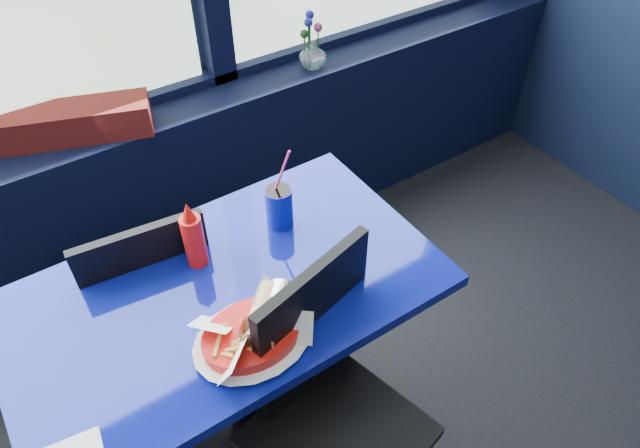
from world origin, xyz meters
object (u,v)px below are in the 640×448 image
(ketchup_bottle, at_px, (193,237))
(soda_cup, at_px, (279,206))
(near_table, at_px, (231,327))
(chair_near_back, at_px, (145,293))
(planter_box, at_px, (64,123))
(chair_near_front, at_px, (328,396))
(flower_vase, at_px, (313,51))
(food_basket, at_px, (254,332))

(ketchup_bottle, height_order, soda_cup, soda_cup)
(near_table, xyz_separation_m, chair_near_back, (-0.16, 0.32, -0.06))
(planter_box, relative_size, ketchup_bottle, 2.60)
(ketchup_bottle, bearing_deg, planter_box, 100.55)
(near_table, xyz_separation_m, chair_near_front, (0.12, -0.34, -0.03))
(flower_vase, bearing_deg, soda_cup, -129.85)
(chair_near_front, distance_m, food_basket, 0.31)
(chair_near_front, height_order, chair_near_back, chair_near_front)
(ketchup_bottle, xyz_separation_m, soda_cup, (0.28, 0.01, -0.03))
(chair_near_front, xyz_separation_m, food_basket, (-0.14, 0.14, 0.25))
(chair_near_back, xyz_separation_m, flower_vase, (1.00, 0.50, 0.37))
(chair_near_back, height_order, ketchup_bottle, ketchup_bottle)
(chair_near_front, xyz_separation_m, ketchup_bottle, (-0.14, 0.47, 0.31))
(near_table, height_order, planter_box, planter_box)
(flower_vase, bearing_deg, chair_near_back, -153.39)
(flower_vase, relative_size, soda_cup, 0.84)
(chair_near_back, bearing_deg, flower_vase, -147.02)
(flower_vase, bearing_deg, planter_box, 176.30)
(food_basket, bearing_deg, chair_near_back, 84.43)
(flower_vase, distance_m, ketchup_bottle, 1.10)
(chair_near_front, distance_m, flower_vase, 1.40)
(chair_near_front, xyz_separation_m, flower_vase, (0.71, 1.16, 0.33))
(food_basket, relative_size, soda_cup, 1.22)
(near_table, distance_m, ketchup_bottle, 0.31)
(chair_near_back, relative_size, planter_box, 1.50)
(planter_box, relative_size, food_basket, 1.71)
(near_table, xyz_separation_m, food_basket, (-0.01, -0.20, 0.22))
(chair_near_front, bearing_deg, chair_near_back, 99.09)
(planter_box, xyz_separation_m, food_basket, (0.14, -1.09, -0.07))
(planter_box, height_order, food_basket, planter_box)
(planter_box, bearing_deg, flower_vase, 15.74)
(chair_near_front, relative_size, planter_box, 1.59)
(food_basket, bearing_deg, near_table, 64.96)
(chair_near_back, bearing_deg, near_table, 122.85)
(planter_box, height_order, flower_vase, flower_vase)
(chair_near_front, relative_size, food_basket, 2.72)
(ketchup_bottle, bearing_deg, flower_vase, 39.03)
(chair_near_front, distance_m, ketchup_bottle, 0.58)
(near_table, bearing_deg, soda_cup, 27.85)
(food_basket, height_order, ketchup_bottle, ketchup_bottle)
(near_table, xyz_separation_m, ketchup_bottle, (-0.02, 0.13, 0.28))
(flower_vase, bearing_deg, food_basket, -129.68)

